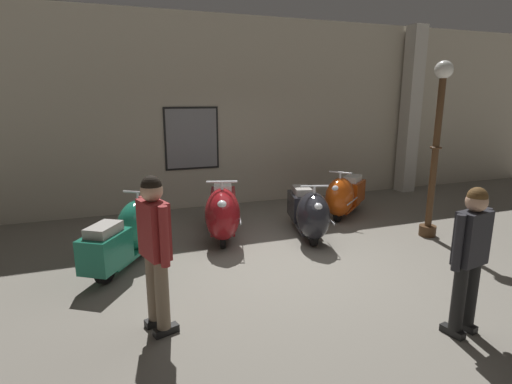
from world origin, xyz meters
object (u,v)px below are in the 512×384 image
Objects in this scene: lamppost at (436,143)px; visitor_1 at (155,244)px; scooter_2 at (309,213)px; visitor_0 at (470,252)px; scooter_0 at (130,233)px; scooter_1 at (223,212)px; scooter_3 at (344,196)px.

lamppost is 1.79× the size of visitor_1.
visitor_0 reaches higher than scooter_2.
lamppost reaches higher than scooter_0.
scooter_1 is (1.51, 0.49, 0.03)m from scooter_0.
scooter_0 is 1.59m from scooter_1.
scooter_0 is 1.01× the size of visitor_1.
lamppost is at bearing 89.52° from scooter_1.
lamppost is at bearing -63.53° from scooter_0.
lamppost reaches higher than visitor_1.
scooter_0 is at bearing -75.12° from scooter_2.
lamppost is at bearing 88.57° from scooter_2.
scooter_1 is 1.09× the size of scooter_2.
scooter_2 is (1.36, -0.46, -0.04)m from scooter_1.
visitor_1 is at bearing 58.07° from visitor_0.
scooter_3 is at bearing 140.02° from scooter_2.
lamppost reaches higher than scooter_1.
scooter_3 is 0.98× the size of visitor_0.
scooter_2 is 0.58× the size of lamppost.
scooter_1 is 1.21× the size of visitor_0.
visitor_0 is at bearing 34.00° from scooter_3.
scooter_1 is 1.22× the size of scooter_3.
lamppost reaches higher than scooter_3.
scooter_0 is 0.97× the size of scooter_2.
scooter_2 reaches higher than scooter_3.
scooter_1 reaches higher than scooter_2.
scooter_2 is 1.13× the size of scooter_3.
scooter_2 is 3.36m from visitor_1.
scooter_0 is 2.87m from scooter_2.
lamppost is (0.79, -1.44, 1.15)m from scooter_3.
visitor_1 is (0.16, -1.89, 0.48)m from scooter_0.
visitor_1 reaches higher than scooter_0.
scooter_0 reaches higher than scooter_2.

